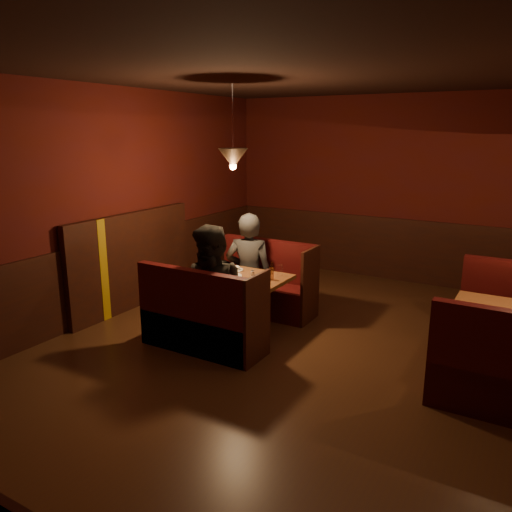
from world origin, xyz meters
The scene contains 6 objects.
room centered at (-0.28, 0.05, 1.05)m, with size 6.02×7.02×2.92m.
main_table centered at (-1.29, 0.43, 0.52)m, with size 1.27×0.77×0.89m.
main_bench_far centered at (-1.27, 1.15, 0.30)m, with size 1.39×0.50×0.95m.
main_bench_near centered at (-1.27, -0.29, 0.30)m, with size 1.39×0.50×0.95m.
diner_a centered at (-1.43, 0.97, 0.85)m, with size 0.62×0.41×1.69m, color #2E2E2E.
diner_b centered at (-1.21, -0.13, 0.86)m, with size 0.84×0.65×1.72m, color black.
Camera 1 is at (1.81, -4.37, 2.35)m, focal length 35.00 mm.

